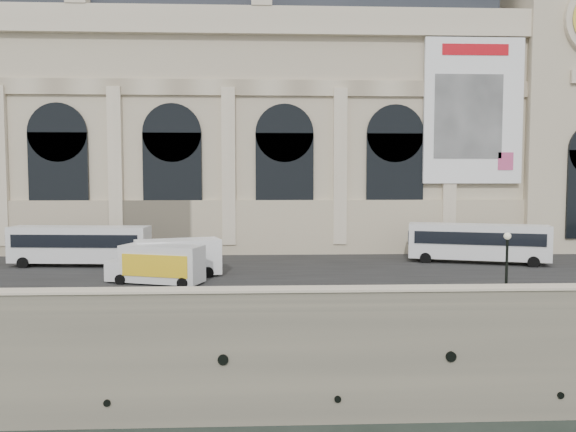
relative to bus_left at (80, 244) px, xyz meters
name	(u,v)px	position (x,y,z in m)	size (l,w,h in m)	color
ground	(185,427)	(10.36, -15.89, -7.79)	(260.00, 260.00, 0.00)	black
quay	(228,265)	(10.36, 19.11, -4.79)	(160.00, 70.00, 6.00)	gray
street	(210,269)	(10.36, -1.89, -1.76)	(160.00, 24.00, 0.06)	#2D2D2D
parapet	(185,300)	(10.36, -15.29, -1.17)	(160.00, 1.40, 1.21)	gray
museum	(167,113)	(4.39, 14.97, 11.93)	(69.00, 18.70, 29.10)	#C4B897
clock_pavilion	(557,75)	(44.36, 12.03, 15.63)	(13.00, 14.72, 36.70)	#C4B897
bus_left	(80,244)	(0.00, 0.00, 0.00)	(11.00, 3.26, 3.19)	silver
bus_right	(477,242)	(31.91, 0.20, 0.02)	(11.13, 5.43, 3.23)	silver
van_c	(173,258)	(8.09, -5.24, -0.42)	(6.44, 4.03, 2.69)	white
box_truck	(157,265)	(7.44, -7.52, -0.49)	(6.73, 3.91, 2.59)	silver
lamp_right	(507,268)	(28.12, -13.93, 0.19)	(0.41, 0.41, 3.98)	black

